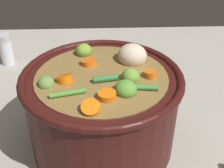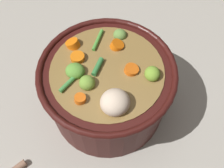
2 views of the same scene
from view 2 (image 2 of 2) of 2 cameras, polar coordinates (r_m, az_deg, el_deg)
ground_plane at (r=0.59m, az=-0.93°, el=-4.67°), size 1.10×1.10×0.00m
cooking_pot at (r=0.52m, az=-1.05°, el=-0.83°), size 0.27×0.27×0.18m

